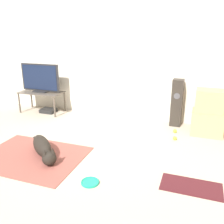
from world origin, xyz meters
TOP-DOWN VIEW (x-y plane):
  - ground_plane at (0.00, 0.00)m, footprint 12.00×12.00m
  - wall_back at (0.00, 2.10)m, footprint 8.00×0.06m
  - area_rug at (-0.27, -0.10)m, footprint 1.45×1.11m
  - dog at (-0.12, -0.02)m, footprint 0.78×0.70m
  - frisbee at (0.79, -0.40)m, footprint 0.22×0.22m
  - cardboard_box_lower at (2.09, 1.65)m, footprint 0.53×0.43m
  - cardboard_box_upper at (2.08, 1.64)m, footprint 0.46×0.38m
  - floor_speaker at (1.53, 1.90)m, footprint 0.20×0.20m
  - tv_stand at (-1.34, 1.73)m, footprint 0.94×0.48m
  - tv at (-1.34, 1.73)m, footprint 0.90×0.20m
  - tennis_ball_by_boxes at (1.57, 1.51)m, footprint 0.07×0.07m
  - tennis_ball_near_speaker at (1.60, 1.19)m, footprint 0.07×0.07m
  - game_console at (-1.21, 1.74)m, footprint 0.32×0.25m
  - door_mat at (1.93, -0.07)m, footprint 0.70×0.37m

SIDE VIEW (x-z plane):
  - ground_plane at x=0.00m, z-range 0.00..0.00m
  - door_mat at x=1.93m, z-range 0.00..0.01m
  - area_rug at x=-0.27m, z-range 0.00..0.01m
  - frisbee at x=0.79m, z-range 0.00..0.03m
  - tennis_ball_by_boxes at x=1.57m, z-range 0.00..0.07m
  - tennis_ball_near_speaker at x=1.60m, z-range 0.00..0.07m
  - game_console at x=-1.21m, z-range 0.00..0.08m
  - dog at x=-0.12m, z-range 0.01..0.26m
  - cardboard_box_lower at x=2.09m, z-range 0.00..0.41m
  - tv_stand at x=-1.34m, z-range 0.17..0.63m
  - floor_speaker at x=1.53m, z-range 0.00..0.89m
  - cardboard_box_upper at x=2.08m, z-range 0.41..0.79m
  - tv at x=-1.34m, z-range 0.45..1.06m
  - wall_back at x=0.00m, z-range 0.00..2.55m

